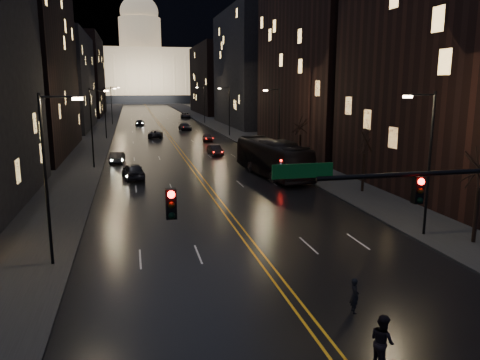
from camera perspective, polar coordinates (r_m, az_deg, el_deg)
ground at (r=18.76m, az=10.11°, el=-18.68°), size 900.00×900.00×0.00m
road at (r=145.28m, az=-10.49°, el=7.67°), size 20.00×320.00×0.02m
sidewalk_left at (r=145.31m, az=-16.06°, el=7.44°), size 8.00×320.00×0.16m
sidewalk_right at (r=146.58m, az=-4.97°, el=7.87°), size 8.00×320.00×0.16m
center_line at (r=145.28m, az=-10.50°, el=7.67°), size 0.62×320.00×0.01m
building_left_mid at (r=70.46m, az=-25.62°, el=14.21°), size 12.00×30.00×28.00m
building_left_far at (r=107.79m, az=-21.12°, el=11.13°), size 12.00×34.00×20.00m
building_left_dist at (r=155.51m, az=-18.76°, el=11.92°), size 12.00×40.00×24.00m
building_right_near at (r=44.53m, az=26.15°, el=13.77°), size 12.00×26.00×24.00m
building_right_tall at (r=71.12m, az=10.54°, el=19.14°), size 12.00×30.00×38.00m
building_right_mid at (r=110.40m, az=1.50°, el=13.43°), size 12.00×34.00×26.00m
building_right_dist at (r=157.28m, az=-2.99°, el=12.13°), size 12.00×40.00×22.00m
mountain_ridge at (r=401.44m, az=-6.63°, el=19.45°), size 520.00×60.00×130.00m
capitol at (r=265.02m, az=-11.91°, el=13.00°), size 90.00×50.00×58.50m
traffic_signal at (r=19.88m, az=26.53°, el=-2.14°), size 17.29×0.45×7.00m
streetlamp_right_near at (r=30.65m, az=21.85°, el=2.64°), size 2.13×0.25×9.00m
streetlamp_left_near at (r=25.54m, az=-22.26°, el=0.98°), size 2.13×0.25×9.00m
streetlamp_right_mid at (r=57.69m, az=4.63°, el=7.24°), size 2.13×0.25×9.00m
streetlamp_left_mid at (r=55.15m, az=-17.47°, el=6.55°), size 2.13×0.25×9.00m
streetlamp_right_far at (r=86.71m, az=-1.44°, el=8.71°), size 2.13×0.25×9.00m
streetlamp_left_far at (r=85.03m, az=-16.01°, el=8.21°), size 2.13×0.25×9.00m
streetlamp_right_dist at (r=116.22m, az=-4.46°, el=9.40°), size 2.13×0.25×9.00m
streetlamp_left_dist at (r=114.98m, az=-15.31°, el=9.01°), size 2.13×0.25×9.00m
tree_right_mid at (r=42.01m, az=14.97°, el=4.52°), size 2.40×2.40×6.65m
tree_right_far at (r=56.56m, az=7.37°, el=6.53°), size 2.40×2.40×6.65m
bus at (r=48.86m, az=3.96°, el=2.70°), size 4.64×13.86×3.79m
oncoming_car_a at (r=48.49m, az=-12.89°, el=1.08°), size 2.53×4.99×1.63m
oncoming_car_b at (r=58.74m, az=-14.73°, el=2.68°), size 1.85×4.44×1.43m
oncoming_car_c at (r=85.60m, az=-10.26°, el=5.55°), size 2.99×5.30×1.40m
oncoming_car_d at (r=112.23m, az=-12.12°, el=6.85°), size 2.32×4.82×1.35m
receding_car_a at (r=63.32m, az=-3.07°, el=3.63°), size 1.77×4.22×1.36m
receding_car_b at (r=79.03m, az=-3.99°, el=5.20°), size 2.03×4.15×1.36m
receding_car_c at (r=98.50m, az=-6.73°, el=6.45°), size 2.49×5.37×1.52m
receding_car_d at (r=135.15m, az=-6.65°, el=7.83°), size 2.79×5.67×1.55m
pedestrian_a at (r=20.62m, az=13.78°, el=-13.53°), size 0.44×0.60×1.53m
pedestrian_b at (r=17.25m, az=16.95°, el=-18.28°), size 0.63×0.99×1.90m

